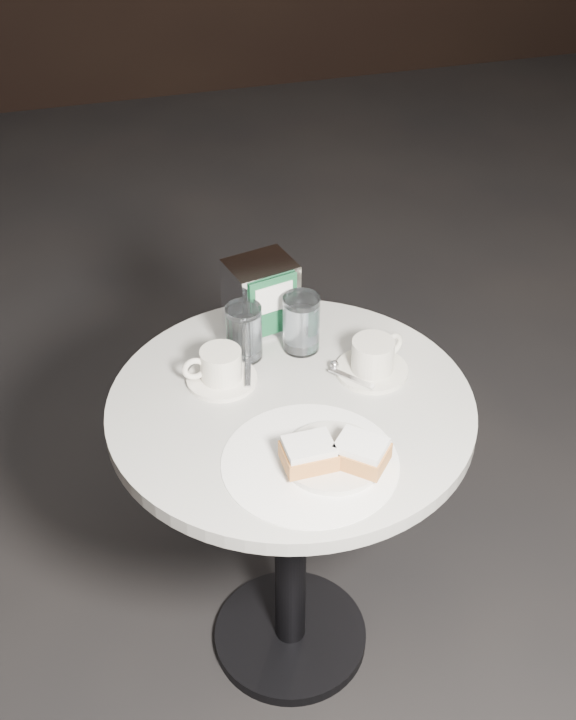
# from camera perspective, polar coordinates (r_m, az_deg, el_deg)

# --- Properties ---
(ground) EXTENTS (7.00, 7.00, 0.00)m
(ground) POSITION_cam_1_polar(r_m,az_deg,el_deg) (2.26, 0.14, -17.20)
(ground) COLOR black
(ground) RESTS_ON ground
(cafe_table) EXTENTS (0.70, 0.70, 0.74)m
(cafe_table) POSITION_cam_1_polar(r_m,az_deg,el_deg) (1.84, 0.17, -7.36)
(cafe_table) COLOR black
(cafe_table) RESTS_ON ground
(sugar_spill) EXTENTS (0.36, 0.36, 0.00)m
(sugar_spill) POSITION_cam_1_polar(r_m,az_deg,el_deg) (1.59, 1.40, -6.49)
(sugar_spill) COLOR white
(sugar_spill) RESTS_ON cafe_table
(beignet_plate) EXTENTS (0.22, 0.22, 0.06)m
(beignet_plate) POSITION_cam_1_polar(r_m,az_deg,el_deg) (1.57, 2.92, -6.02)
(beignet_plate) COLOR silver
(beignet_plate) RESTS_ON cafe_table
(coffee_cup_left) EXTENTS (0.15, 0.14, 0.07)m
(coffee_cup_left) POSITION_cam_1_polar(r_m,az_deg,el_deg) (1.74, -4.29, -0.52)
(coffee_cup_left) COLOR white
(coffee_cup_left) RESTS_ON cafe_table
(coffee_cup_right) EXTENTS (0.19, 0.19, 0.07)m
(coffee_cup_right) POSITION_cam_1_polar(r_m,az_deg,el_deg) (1.77, 5.39, 0.07)
(coffee_cup_right) COLOR silver
(coffee_cup_right) RESTS_ON cafe_table
(water_glass_left) EXTENTS (0.08, 0.08, 0.12)m
(water_glass_left) POSITION_cam_1_polar(r_m,az_deg,el_deg) (1.79, -2.80, 1.72)
(water_glass_left) COLOR white
(water_glass_left) RESTS_ON cafe_table
(water_glass_right) EXTENTS (0.10, 0.10, 0.12)m
(water_glass_right) POSITION_cam_1_polar(r_m,az_deg,el_deg) (1.81, 0.84, 2.30)
(water_glass_right) COLOR white
(water_glass_right) RESTS_ON cafe_table
(napkin_dispenser) EXTENTS (0.15, 0.13, 0.15)m
(napkin_dispenser) POSITION_cam_1_polar(r_m,az_deg,el_deg) (1.86, -1.71, 4.09)
(napkin_dispenser) COLOR white
(napkin_dispenser) RESTS_ON cafe_table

